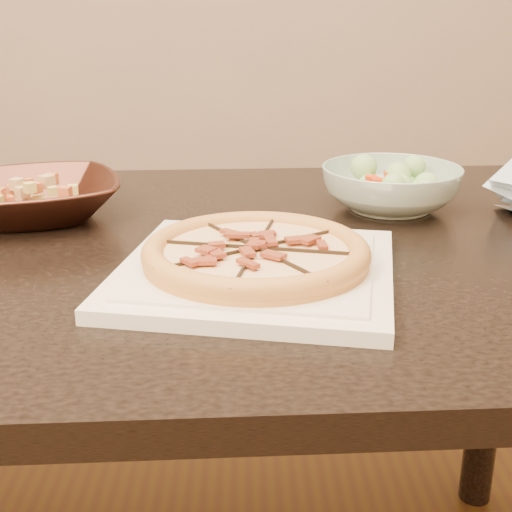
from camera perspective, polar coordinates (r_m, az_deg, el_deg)
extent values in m
cube|color=black|center=(1.03, -6.98, 0.08)|extent=(1.46, 0.98, 0.04)
cylinder|color=black|center=(1.61, 18.29, -7.82)|extent=(0.07, 0.07, 0.71)
cube|color=white|center=(0.88, 0.00, -1.29)|extent=(0.39, 0.39, 0.02)
cube|color=white|center=(0.88, 0.00, -0.62)|extent=(0.33, 0.33, 0.00)
cylinder|color=#E5A04A|center=(0.87, 0.00, -0.12)|extent=(0.28, 0.28, 0.01)
torus|color=#E5A04A|center=(0.87, 0.00, 0.37)|extent=(0.28, 0.28, 0.03)
cylinder|color=#FCEFB5|center=(0.87, 0.00, 0.31)|extent=(0.23, 0.23, 0.01)
cube|color=black|center=(0.87, 0.00, 0.62)|extent=(0.06, 0.27, 0.01)
cube|color=black|center=(0.87, 0.00, 0.62)|extent=(0.15, 0.23, 0.01)
cube|color=black|center=(0.87, 0.00, 0.62)|extent=(0.27, 0.06, 0.01)
cube|color=black|center=(0.87, 0.00, 0.62)|extent=(0.23, 0.15, 0.01)
cube|color=brown|center=(0.86, 1.30, 0.72)|extent=(0.03, 0.02, 0.00)
cube|color=brown|center=(0.87, 3.01, 0.88)|extent=(0.02, 0.02, 0.00)
cube|color=brown|center=(0.89, 4.33, 1.32)|extent=(0.03, 0.02, 0.00)
cube|color=brown|center=(0.88, 1.46, 1.15)|extent=(0.03, 0.03, 0.00)
cube|color=brown|center=(0.91, 2.11, 1.67)|extent=(0.03, 0.03, 0.00)
cube|color=brown|center=(0.94, 1.90, 2.27)|extent=(0.02, 0.03, 0.00)
cube|color=brown|center=(0.90, 0.29, 1.54)|extent=(0.02, 0.03, 0.00)
cube|color=brown|center=(0.93, -0.55, 2.04)|extent=(0.02, 0.03, 0.00)
cube|color=brown|center=(0.94, -2.15, 2.39)|extent=(0.02, 0.03, 0.00)
cube|color=brown|center=(0.90, -1.75, 1.50)|extent=(0.03, 0.03, 0.00)
cube|color=brown|center=(0.91, -3.59, 1.62)|extent=(0.03, 0.03, 0.00)
cube|color=brown|center=(0.88, -1.54, 0.98)|extent=(0.03, 0.02, 0.00)
cube|color=brown|center=(0.87, -3.34, 0.87)|extent=(0.02, 0.02, 0.00)
cube|color=brown|center=(0.86, -5.03, 0.45)|extent=(0.03, 0.02, 0.00)
cube|color=brown|center=(0.85, -1.94, 0.47)|extent=(0.03, 0.02, 0.00)
cube|color=brown|center=(0.83, -2.93, -0.10)|extent=(0.03, 0.03, 0.00)
cube|color=brown|center=(0.80, -3.10, -0.89)|extent=(0.02, 0.03, 0.00)
cube|color=brown|center=(0.83, -0.73, -0.07)|extent=(0.02, 0.03, 0.00)
cube|color=brown|center=(0.81, 0.04, -0.73)|extent=(0.01, 0.02, 0.00)
cube|color=brown|center=(0.85, 0.42, 0.34)|extent=(0.02, 0.03, 0.00)
cube|color=brown|center=(0.83, 1.75, -0.11)|extent=(0.02, 0.03, 0.00)
cube|color=brown|center=(0.82, 3.80, -0.33)|extent=(0.03, 0.03, 0.00)
cube|color=brown|center=(0.86, 1.78, 0.51)|extent=(0.03, 0.02, 0.00)
imported|color=#4C261B|center=(1.17, -17.16, 4.40)|extent=(0.33, 0.33, 0.06)
cube|color=tan|center=(1.16, -17.38, 6.57)|extent=(0.03, 0.03, 0.03)
cube|color=#D3632F|center=(1.16, -16.53, 6.65)|extent=(0.03, 0.03, 0.03)
cube|color=#D7C455|center=(1.17, -15.76, 6.83)|extent=(0.03, 0.03, 0.03)
cube|color=tan|center=(1.19, -15.30, 7.07)|extent=(0.03, 0.03, 0.03)
cube|color=#D3632F|center=(1.17, -17.08, 6.67)|extent=(0.03, 0.03, 0.03)
cube|color=#D7C455|center=(1.18, -16.86, 6.88)|extent=(0.03, 0.03, 0.03)
cube|color=tan|center=(1.20, -17.12, 7.04)|extent=(0.03, 0.03, 0.03)
cube|color=#D3632F|center=(1.16, -17.40, 6.58)|extent=(0.03, 0.03, 0.03)
cube|color=#D7C455|center=(1.18, -17.78, 6.71)|extent=(0.03, 0.03, 0.03)
cube|color=tan|center=(1.19, -18.56, 6.73)|extent=(0.03, 0.03, 0.03)
cube|color=#D3632F|center=(1.19, -19.58, 6.64)|extent=(0.03, 0.03, 0.03)
cube|color=#D7C455|center=(1.16, -17.92, 6.55)|extent=(0.03, 0.03, 0.03)
cube|color=tan|center=(1.16, -18.80, 6.42)|extent=(0.03, 0.03, 0.03)
cube|color=#D3632F|center=(1.15, -19.57, 6.20)|extent=(0.03, 0.03, 0.03)
cube|color=#D7C455|center=(1.16, -17.53, 6.53)|extent=(0.03, 0.03, 0.03)
cube|color=tan|center=(1.15, -18.06, 6.33)|extent=(0.03, 0.03, 0.03)
cube|color=#D3632F|center=(1.13, -18.16, 6.11)|extent=(0.03, 0.03, 0.03)
cube|color=#D7C455|center=(1.11, -17.75, 5.92)|extent=(0.03, 0.03, 0.03)
cube|color=tan|center=(1.15, -17.28, 6.44)|extent=(0.03, 0.03, 0.03)
cube|color=#D3632F|center=(1.13, -16.72, 6.33)|extent=(0.03, 0.03, 0.03)
cube|color=#D7C455|center=(1.13, -15.77, 6.33)|extent=(0.03, 0.03, 0.03)
cube|color=tan|center=(1.16, -17.16, 6.56)|extent=(0.03, 0.03, 0.03)
imported|color=#ACC3B0|center=(1.19, 10.73, 5.35)|extent=(0.25, 0.25, 0.07)
sphere|color=#B6E786|center=(1.18, 10.90, 7.87)|extent=(0.04, 0.04, 0.04)
sphere|color=#B6E786|center=(1.19, 11.65, 7.97)|extent=(0.04, 0.04, 0.04)
sphere|color=#B6E786|center=(1.22, 11.37, 8.24)|extent=(0.04, 0.04, 0.04)
sphere|color=#B6E786|center=(1.19, 10.71, 7.99)|extent=(0.04, 0.04, 0.04)
sphere|color=#B6E786|center=(1.20, 9.62, 8.15)|extent=(0.04, 0.04, 0.04)
sphere|color=#B6E786|center=(1.18, 10.77, 7.88)|extent=(0.04, 0.04, 0.04)
sphere|color=#B6E786|center=(1.16, 9.84, 7.82)|extent=(0.04, 0.04, 0.04)
sphere|color=#B6E786|center=(1.14, 9.76, 7.54)|extent=(0.04, 0.04, 0.04)
sphere|color=#B6E786|center=(1.16, 10.94, 7.72)|extent=(0.04, 0.04, 0.04)
sphere|color=#B6E786|center=(1.15, 11.96, 7.51)|extent=(0.04, 0.04, 0.04)
sphere|color=#B6E786|center=(1.17, 11.14, 7.84)|extent=(0.04, 0.04, 0.04)
cube|color=#EF390C|center=(1.20, 11.92, 7.65)|extent=(0.02, 0.02, 0.01)
cube|color=#EF390C|center=(1.18, 9.19, 7.60)|extent=(0.02, 0.02, 0.01)
cube|color=#EF390C|center=(1.15, 11.51, 7.06)|extent=(0.02, 0.02, 0.01)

